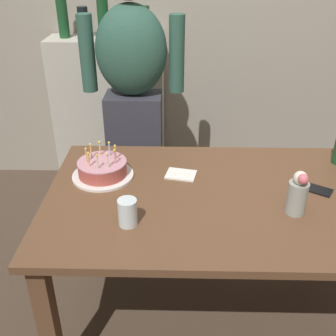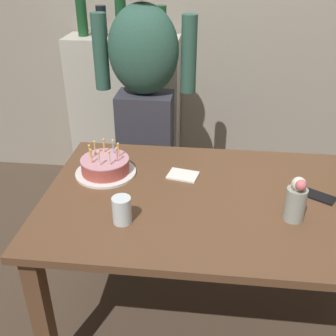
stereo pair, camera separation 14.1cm
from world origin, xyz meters
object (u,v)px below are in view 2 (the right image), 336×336
person_man_bearded (145,101)px  napkin_stack (183,175)px  birthday_cake (105,167)px  water_glass_near (122,210)px  cell_phone (318,196)px  flower_vase (296,200)px

person_man_bearded → napkin_stack: bearing=113.9°
birthday_cake → water_glass_near: size_ratio=2.60×
person_man_bearded → birthday_cake: bearing=82.7°
birthday_cake → person_man_bearded: (0.09, 0.67, 0.10)m
birthday_cake → napkin_stack: birthday_cake is taller
cell_phone → person_man_bearded: person_man_bearded is taller
birthday_cake → napkin_stack: bearing=2.9°
water_glass_near → flower_vase: 0.69m
person_man_bearded → cell_phone: bearing=139.5°
flower_vase → napkin_stack: bearing=147.9°
person_man_bearded → flower_vase: bearing=128.8°
water_glass_near → napkin_stack: bearing=61.5°
birthday_cake → napkin_stack: size_ratio=2.08×
cell_phone → flower_vase: size_ratio=0.74×
birthday_cake → flower_vase: bearing=-18.1°
cell_phone → flower_vase: (-0.14, -0.18, 0.09)m
birthday_cake → water_glass_near: (0.16, -0.37, 0.02)m
flower_vase → person_man_bearded: person_man_bearded is taller
napkin_stack → birthday_cake: bearing=-177.1°
water_glass_near → person_man_bearded: 1.04m
napkin_stack → person_man_bearded: person_man_bearded is taller
water_glass_near → cell_phone: 0.87m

